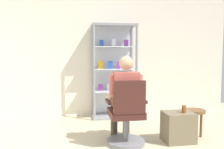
{
  "coord_description": "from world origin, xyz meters",
  "views": [
    {
      "loc": [
        -0.5,
        -2.22,
        1.35
      ],
      "look_at": [
        0.15,
        1.49,
        1.0
      ],
      "focal_mm": 39.45,
      "sensor_mm": 36.0,
      "label": 1
    }
  ],
  "objects_px": {
    "display_cabinet_main": "(113,71)",
    "seated_shopkeeper": "(124,95)",
    "storage_crate": "(178,127)",
    "office_chair": "(127,119)",
    "wooden_stool": "(195,115)",
    "tea_glass": "(184,109)"
  },
  "relations": [
    {
      "from": "display_cabinet_main",
      "to": "seated_shopkeeper",
      "type": "bearing_deg",
      "value": -93.81
    },
    {
      "from": "display_cabinet_main",
      "to": "storage_crate",
      "type": "bearing_deg",
      "value": -66.32
    },
    {
      "from": "display_cabinet_main",
      "to": "office_chair",
      "type": "bearing_deg",
      "value": -93.43
    },
    {
      "from": "storage_crate",
      "to": "wooden_stool",
      "type": "height_order",
      "value": "storage_crate"
    },
    {
      "from": "seated_shopkeeper",
      "to": "office_chair",
      "type": "bearing_deg",
      "value": -90.03
    },
    {
      "from": "tea_glass",
      "to": "wooden_stool",
      "type": "relative_size",
      "value": 0.25
    },
    {
      "from": "seated_shopkeeper",
      "to": "wooden_stool",
      "type": "xyz_separation_m",
      "value": [
        1.13,
        -0.03,
        -0.36
      ]
    },
    {
      "from": "office_chair",
      "to": "storage_crate",
      "type": "relative_size",
      "value": 2.14
    },
    {
      "from": "office_chair",
      "to": "tea_glass",
      "type": "xyz_separation_m",
      "value": [
        0.87,
        -0.01,
        0.11
      ]
    },
    {
      "from": "seated_shopkeeper",
      "to": "wooden_stool",
      "type": "relative_size",
      "value": 2.9
    },
    {
      "from": "display_cabinet_main",
      "to": "wooden_stool",
      "type": "bearing_deg",
      "value": -55.23
    },
    {
      "from": "tea_glass",
      "to": "wooden_stool",
      "type": "distance_m",
      "value": 0.34
    },
    {
      "from": "wooden_stool",
      "to": "display_cabinet_main",
      "type": "bearing_deg",
      "value": 124.77
    },
    {
      "from": "storage_crate",
      "to": "wooden_stool",
      "type": "distance_m",
      "value": 0.37
    },
    {
      "from": "seated_shopkeeper",
      "to": "tea_glass",
      "type": "xyz_separation_m",
      "value": [
        0.87,
        -0.18,
        -0.21
      ]
    },
    {
      "from": "storage_crate",
      "to": "wooden_stool",
      "type": "xyz_separation_m",
      "value": [
        0.33,
        0.12,
        0.13
      ]
    },
    {
      "from": "seated_shopkeeper",
      "to": "tea_glass",
      "type": "bearing_deg",
      "value": -11.59
    },
    {
      "from": "seated_shopkeeper",
      "to": "tea_glass",
      "type": "relative_size",
      "value": 11.74
    },
    {
      "from": "display_cabinet_main",
      "to": "seated_shopkeeper",
      "type": "xyz_separation_m",
      "value": [
        -0.1,
        -1.46,
        -0.25
      ]
    },
    {
      "from": "storage_crate",
      "to": "tea_glass",
      "type": "xyz_separation_m",
      "value": [
        0.07,
        -0.03,
        0.28
      ]
    },
    {
      "from": "office_chair",
      "to": "wooden_stool",
      "type": "height_order",
      "value": "office_chair"
    },
    {
      "from": "seated_shopkeeper",
      "to": "wooden_stool",
      "type": "bearing_deg",
      "value": -1.42
    }
  ]
}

